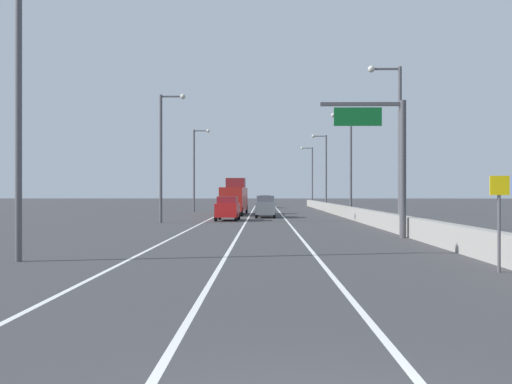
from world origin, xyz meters
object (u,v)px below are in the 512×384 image
(lamp_post_right_third, at_px, (348,157))
(box_truck, at_px, (234,198))
(overhead_sign_gantry, at_px, (389,151))
(lamp_post_left_mid, at_px, (164,149))
(lamp_post_right_fourth, at_px, (324,167))
(car_gray_2, at_px, (266,207))
(speed_advisory_sign, at_px, (499,216))
(lamp_post_left_near, at_px, (25,94))
(car_red_3, at_px, (228,209))
(lamp_post_right_second, at_px, (396,137))
(lamp_post_left_far, at_px, (196,165))
(lamp_post_right_fifth, at_px, (311,172))
(car_black_1, at_px, (265,202))
(car_green_0, at_px, (227,201))

(lamp_post_right_third, distance_m, box_truck, 13.60)
(overhead_sign_gantry, bearing_deg, lamp_post_left_mid, 134.09)
(lamp_post_right_fourth, height_order, car_gray_2, lamp_post_right_fourth)
(speed_advisory_sign, bearing_deg, lamp_post_left_mid, 117.86)
(lamp_post_left_near, bearing_deg, car_red_3, 79.84)
(overhead_sign_gantry, xyz_separation_m, lamp_post_right_third, (1.73, 27.13, 1.27))
(lamp_post_right_second, bearing_deg, lamp_post_left_far, 114.63)
(lamp_post_right_second, distance_m, lamp_post_right_fifth, 66.28)
(car_black_1, distance_m, box_truck, 28.29)
(lamp_post_left_near, relative_size, lamp_post_left_mid, 1.00)
(lamp_post_left_mid, bearing_deg, overhead_sign_gantry, -45.91)
(lamp_post_left_far, bearing_deg, lamp_post_right_second, -65.37)
(lamp_post_right_fifth, height_order, lamp_post_left_near, same)
(lamp_post_right_fifth, bearing_deg, lamp_post_left_mid, -106.47)
(lamp_post_right_third, bearing_deg, car_black_1, 103.98)
(overhead_sign_gantry, bearing_deg, car_black_1, 96.21)
(lamp_post_left_near, distance_m, box_truck, 44.05)
(lamp_post_left_near, bearing_deg, lamp_post_right_fifth, 78.37)
(overhead_sign_gantry, bearing_deg, lamp_post_left_far, 110.19)
(speed_advisory_sign, height_order, car_green_0, speed_advisory_sign)
(lamp_post_right_fourth, xyz_separation_m, car_black_1, (-8.19, 11.32, -5.02))
(speed_advisory_sign, height_order, car_black_1, speed_advisory_sign)
(car_green_0, height_order, box_truck, box_truck)
(lamp_post_right_second, relative_size, lamp_post_left_near, 1.00)
(lamp_post_right_fifth, bearing_deg, overhead_sign_gantry, -91.24)
(lamp_post_right_second, distance_m, lamp_post_left_mid, 19.49)
(box_truck, bearing_deg, car_gray_2, -64.42)
(lamp_post_left_far, bearing_deg, lamp_post_right_third, -40.85)
(car_green_0, bearing_deg, lamp_post_right_third, -69.00)
(car_green_0, distance_m, car_black_1, 7.76)
(car_green_0, xyz_separation_m, car_gray_2, (6.20, -39.79, 0.09))
(lamp_post_left_near, height_order, car_black_1, lamp_post_left_near)
(lamp_post_left_near, relative_size, car_green_0, 2.28)
(lamp_post_right_third, xyz_separation_m, lamp_post_left_far, (-17.16, 14.84, 0.00))
(car_red_3, bearing_deg, car_green_0, 93.55)
(lamp_post_right_second, xyz_separation_m, car_red_3, (-11.51, 14.10, -4.95))
(lamp_post_right_fourth, distance_m, lamp_post_left_near, 62.64)
(lamp_post_left_mid, height_order, lamp_post_left_far, same)
(lamp_post_left_mid, bearing_deg, car_gray_2, 49.91)
(speed_advisory_sign, xyz_separation_m, lamp_post_left_mid, (-15.41, 29.16, 4.24))
(lamp_post_right_fourth, distance_m, lamp_post_left_mid, 37.62)
(lamp_post_right_second, bearing_deg, lamp_post_right_third, 89.42)
(lamp_post_right_fifth, xyz_separation_m, car_green_0, (-14.40, -6.20, -5.02))
(speed_advisory_sign, distance_m, lamp_post_left_near, 16.63)
(car_red_3, bearing_deg, box_truck, 90.31)
(lamp_post_right_fourth, bearing_deg, lamp_post_right_fifth, 90.17)
(overhead_sign_gantry, bearing_deg, speed_advisory_sign, -88.15)
(lamp_post_left_mid, bearing_deg, lamp_post_left_far, 90.99)
(lamp_post_right_third, distance_m, car_green_0, 41.00)
(lamp_post_left_mid, distance_m, car_red_3, 7.92)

